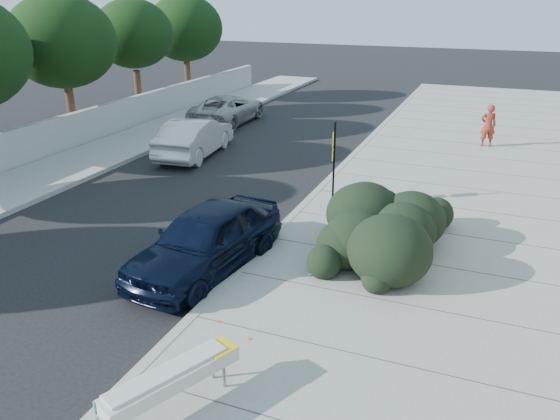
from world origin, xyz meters
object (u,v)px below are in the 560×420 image
(sedan_navy, at_px, (206,240))
(pedestrian, at_px, (488,125))
(bench, at_px, (172,379))
(suv_silver, at_px, (228,109))
(sign_post, at_px, (334,158))
(bike_rack, at_px, (348,206))
(wagon_silver, at_px, (195,137))

(sedan_navy, relative_size, pedestrian, 2.62)
(bench, xyz_separation_m, suv_silver, (-8.56, 18.75, 0.01))
(sign_post, distance_m, pedestrian, 9.71)
(bike_rack, height_order, pedestrian, pedestrian)
(sign_post, bearing_deg, suv_silver, 118.39)
(sign_post, bearing_deg, bike_rack, -72.26)
(bench, xyz_separation_m, bike_rack, (0.61, 7.85, 0.04))
(bike_rack, xyz_separation_m, pedestrian, (3.14, 10.32, 0.30))
(bike_rack, relative_size, sedan_navy, 0.21)
(bike_rack, xyz_separation_m, suv_silver, (-9.17, 10.90, -0.02))
(wagon_silver, xyz_separation_m, pedestrian, (10.81, 5.30, 0.26))
(bench, relative_size, bike_rack, 2.34)
(pedestrian, bearing_deg, bike_rack, 57.45)
(bike_rack, distance_m, sedan_navy, 4.23)
(sedan_navy, height_order, suv_silver, sedan_navy)
(bench, relative_size, pedestrian, 1.28)
(sedan_navy, bearing_deg, bench, -59.51)
(sign_post, height_order, wagon_silver, sign_post)
(pedestrian, bearing_deg, suv_silver, -18.37)
(bench, relative_size, suv_silver, 0.44)
(suv_silver, xyz_separation_m, pedestrian, (12.31, -0.59, 0.32))
(bike_rack, height_order, wagon_silver, wagon_silver)
(suv_silver, relative_size, pedestrian, 2.89)
(bench, height_order, sedan_navy, sedan_navy)
(bench, height_order, bike_rack, bike_rack)
(sedan_navy, bearing_deg, pedestrian, 75.42)
(sedan_navy, bearing_deg, bike_rack, 61.80)
(bench, bearing_deg, pedestrian, 103.02)
(bike_rack, bearing_deg, sign_post, 110.02)
(suv_silver, bearing_deg, sign_post, 130.17)
(suv_silver, distance_m, pedestrian, 12.33)
(wagon_silver, xyz_separation_m, suv_silver, (-1.50, 5.89, -0.06))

